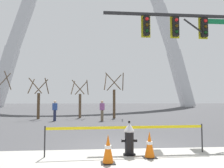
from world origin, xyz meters
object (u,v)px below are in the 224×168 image
at_px(traffic_signal_gantry, 198,44).
at_px(fire_hydrant, 129,139).
at_px(monument_arch, 96,19).
at_px(pedestrian_standing_center, 102,110).
at_px(traffic_cone_mid_sidewalk, 108,149).
at_px(pedestrian_walking_left, 55,110).
at_px(traffic_cone_by_hydrant, 150,145).

bearing_deg(traffic_signal_gantry, fire_hydrant, -137.35).
relative_size(monument_arch, pedestrian_standing_center, 32.26).
relative_size(traffic_cone_mid_sidewalk, pedestrian_standing_center, 0.46).
bearing_deg(pedestrian_walking_left, monument_arch, 84.31).
xyz_separation_m(traffic_cone_by_hydrant, traffic_signal_gantry, (3.38, 3.96, 3.91)).
relative_size(traffic_cone_by_hydrant, monument_arch, 0.01).
relative_size(traffic_cone_by_hydrant, pedestrian_standing_center, 0.46).
relative_size(fire_hydrant, traffic_cone_mid_sidewalk, 1.36).
distance_m(traffic_cone_by_hydrant, traffic_cone_mid_sidewalk, 1.28).
relative_size(traffic_cone_by_hydrant, pedestrian_walking_left, 0.46).
xyz_separation_m(monument_arch, pedestrian_walking_left, (-3.96, -39.72, -21.47)).
distance_m(fire_hydrant, traffic_signal_gantry, 6.50).
height_order(monument_arch, pedestrian_walking_left, monument_arch).
xyz_separation_m(fire_hydrant, pedestrian_walking_left, (-3.89, 11.72, 0.35)).
xyz_separation_m(traffic_cone_mid_sidewalk, pedestrian_walking_left, (-3.21, 12.58, 0.46)).
height_order(traffic_cone_by_hydrant, traffic_cone_mid_sidewalk, same).
height_order(fire_hydrant, pedestrian_standing_center, pedestrian_standing_center).
bearing_deg(traffic_cone_mid_sidewalk, traffic_cone_by_hydrant, 21.77).
distance_m(pedestrian_walking_left, pedestrian_standing_center, 3.68).
bearing_deg(pedestrian_walking_left, fire_hydrant, -71.63).
relative_size(fire_hydrant, pedestrian_standing_center, 0.62).
relative_size(traffic_cone_mid_sidewalk, traffic_signal_gantry, 0.11).
bearing_deg(traffic_cone_by_hydrant, traffic_cone_mid_sidewalk, -158.23).
xyz_separation_m(traffic_cone_by_hydrant, monument_arch, (-0.44, 51.82, 21.93)).
xyz_separation_m(traffic_cone_mid_sidewalk, monument_arch, (0.75, 52.29, 21.93)).
xyz_separation_m(monument_arch, pedestrian_standing_center, (-0.29, -39.96, -21.47)).
height_order(fire_hydrant, monument_arch, monument_arch).
bearing_deg(monument_arch, pedestrian_walking_left, -95.69).
distance_m(traffic_cone_by_hydrant, pedestrian_standing_center, 11.89).
relative_size(fire_hydrant, traffic_signal_gantry, 0.15).
height_order(monument_arch, pedestrian_standing_center, monument_arch).
distance_m(traffic_cone_by_hydrant, pedestrian_walking_left, 12.88).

